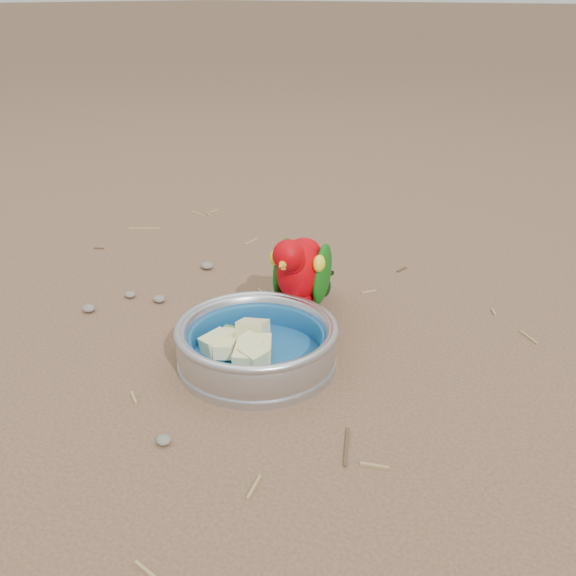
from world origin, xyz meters
The scene contains 6 objects.
ground centered at (0.00, 0.00, 0.00)m, with size 60.00×60.00×0.00m, color brown.
food_bowl centered at (0.12, -0.02, 0.01)m, with size 0.22×0.22×0.02m, color #B2B2BA.
bowl_wall centered at (0.12, -0.02, 0.04)m, with size 0.22×0.22×0.04m, color #B2B2BA, non-canonical shape.
fruit_wedges centered at (0.12, -0.02, 0.03)m, with size 0.13×0.13×0.03m, color beige, non-canonical shape.
lory_parrot centered at (0.09, 0.12, 0.07)m, with size 0.09×0.18×0.15m, color #B30006, non-canonical shape.
ground_debris centered at (0.04, 0.05, 0.00)m, with size 0.90×0.80×0.01m, color #997B4D, non-canonical shape.
Camera 1 is at (0.63, -0.58, 0.47)m, focal length 40.00 mm.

